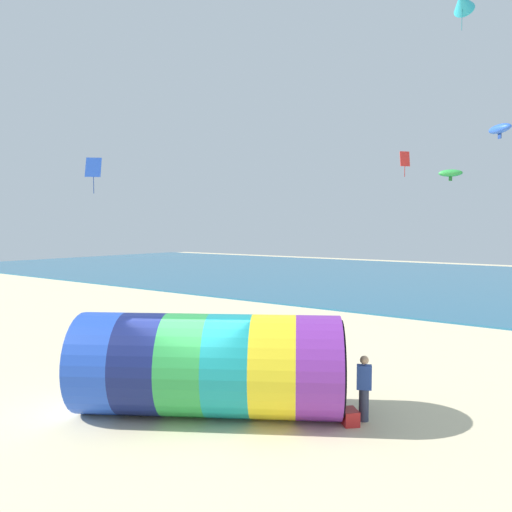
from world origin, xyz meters
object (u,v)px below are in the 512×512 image
Objects in this scene: kite_cyan_delta at (462,2)px; kite_green_parafoil at (451,173)px; giant_inflatable_tube at (210,365)px; kite_blue_diamond at (93,168)px; kite_blue_parafoil at (500,129)px; kite_red_diamond at (405,159)px; cooler_box at (349,417)px; kite_handler at (364,388)px.

kite_cyan_delta reaches higher than kite_green_parafoil.
kite_green_parafoil reaches higher than giant_inflatable_tube.
kite_blue_diamond reaches higher than giant_inflatable_tube.
kite_blue_parafoil is 13.31m from kite_red_diamond.
kite_blue_parafoil is 7.46m from cooler_box.
kite_blue_diamond is 0.75× the size of kite_cyan_delta.
kite_green_parafoil reaches higher than kite_handler.
kite_blue_parafoil is (2.71, 0.95, 6.10)m from kite_handler.
kite_red_diamond is 15.56m from cooler_box.
giant_inflatable_tube is 16.01m from kite_red_diamond.
kite_handler is (3.31, 1.95, -0.46)m from giant_inflatable_tube.
kite_blue_parafoil is (6.01, 2.90, 5.64)m from giant_inflatable_tube.
cooler_box is at bearing -154.86° from kite_blue_parafoil.
kite_cyan_delta reaches higher than kite_handler.
kite_red_diamond reaches higher than giant_inflatable_tube.
kite_cyan_delta is at bearing 85.88° from giant_inflatable_tube.
kite_handler is 1.32× the size of kite_red_diamond.
kite_blue_diamond is at bearing -129.92° from kite_cyan_delta.
kite_green_parafoil is 17.67m from cooler_box.
kite_red_diamond is at bearing 105.15° from cooler_box.
cooler_box is (1.85, -16.13, -15.93)m from kite_cyan_delta.
giant_inflatable_tube is 3.65m from cooler_box.
kite_green_parafoil is (-2.36, 15.51, 6.72)m from kite_handler.
kite_blue_parafoil is 1.32× the size of cooler_box.
kite_red_diamond reaches higher than cooler_box.
kite_blue_diamond is (-10.22, 3.93, 6.03)m from giant_inflatable_tube.
giant_inflatable_tube is at bearing -21.03° from kite_blue_diamond.
kite_blue_parafoil is (16.24, -1.03, -0.39)m from kite_blue_diamond.
kite_cyan_delta reaches higher than kite_red_diamond.
cooler_box is (-2.89, -1.36, -6.74)m from kite_blue_parafoil.
kite_green_parafoil is at bearing 50.46° from kite_blue_diamond.
kite_cyan_delta is at bearing 97.37° from kite_handler.
kite_blue_diamond is 15.32m from cooler_box.
giant_inflatable_tube is 3.31× the size of kite_cyan_delta.
kite_cyan_delta is 1.68× the size of kite_green_parafoil.
kite_blue_parafoil is at bearing -3.64° from kite_blue_diamond.
kite_red_diamond is at bearing 91.54° from giant_inflatable_tube.
kite_cyan_delta is 4.03× the size of cooler_box.
kite_cyan_delta is (-2.03, 15.73, 15.29)m from kite_handler.
kite_blue_parafoil is at bearing 19.33° from kite_handler.
cooler_box is at bearing -83.46° from kite_cyan_delta.
cooler_box is at bearing -74.85° from kite_red_diamond.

